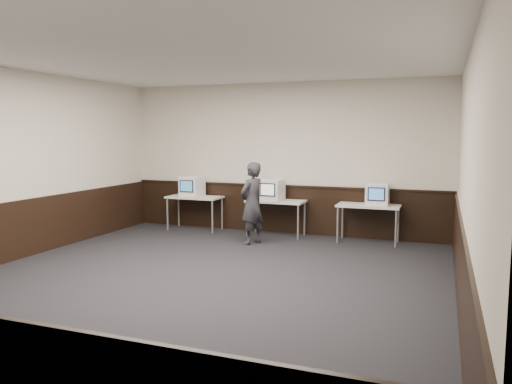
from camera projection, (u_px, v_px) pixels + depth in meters
floor at (196, 283)px, 7.11m from camera, size 8.00×8.00×0.00m
ceiling at (193, 53)px, 6.75m from camera, size 8.00×8.00×0.00m
back_wall at (282, 159)px, 10.65m from camera, size 7.00×0.00×7.00m
left_wall at (4, 166)px, 8.15m from camera, size 0.00×8.00×8.00m
right_wall at (468, 179)px, 5.70m from camera, size 0.00×8.00×8.00m
wainscot_back at (281, 210)px, 10.75m from camera, size 6.98×0.04×1.00m
wainscot_left at (9, 232)px, 8.27m from camera, size 0.04×7.98×1.00m
wainscot_right at (461, 273)px, 5.84m from camera, size 0.04×7.98×1.00m
wainscot_rail at (281, 186)px, 10.68m from camera, size 6.98×0.06×0.04m
desk_left at (195, 199)px, 11.05m from camera, size 1.20×0.60×0.75m
desk_center at (276, 204)px, 10.38m from camera, size 1.20×0.60×0.75m
desk_right at (368, 208)px, 9.72m from camera, size 1.20×0.60×0.75m
emac_left at (192, 186)px, 11.05m from camera, size 0.46×0.49×0.44m
emac_center at (272, 190)px, 10.35m from camera, size 0.47×0.50×0.44m
emac_right at (377, 194)px, 9.65m from camera, size 0.44×0.48×0.43m
person at (252, 203)px, 9.60m from camera, size 0.56×0.67×1.59m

